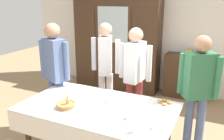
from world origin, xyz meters
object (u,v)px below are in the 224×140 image
object	(u,v)px
dining_table	(97,114)
spoon_far_right	(107,96)
bread_basket	(66,105)
person_beside_shelf	(135,69)
tea_cup_near_right	(154,127)
pastry_plate	(164,103)
tea_cup_near_left	(129,117)
bookshelf_low	(187,76)
spoon_back_edge	(137,108)
book_stack	(189,52)
tea_cup_mid_left	(109,101)
person_behind_table_right	(55,67)
person_near_right_end	(198,85)
spoon_mid_right	(52,101)
person_behind_table_left	(105,62)
wall_cabinet	(117,43)
tea_cup_center	(134,130)

from	to	relation	value
dining_table	spoon_far_right	world-z (taller)	spoon_far_right
bread_basket	person_beside_shelf	world-z (taller)	person_beside_shelf
tea_cup_near_right	pastry_plate	size ratio (longest dim) A/B	0.46
person_beside_shelf	tea_cup_near_left	bearing A→B (deg)	-72.95
bread_basket	pastry_plate	distance (m)	1.21
bookshelf_low	spoon_back_edge	size ratio (longest dim) A/B	7.72
bookshelf_low	book_stack	world-z (taller)	book_stack
dining_table	tea_cup_mid_left	xyz separation A→B (m)	(0.08, 0.17, 0.12)
tea_cup_near_right	person_behind_table_right	xyz separation A→B (m)	(-1.72, 0.63, 0.24)
dining_table	pastry_plate	size ratio (longest dim) A/B	6.68
spoon_back_edge	person_near_right_end	xyz separation A→B (m)	(0.62, 0.56, 0.20)
tea_cup_near_left	spoon_back_edge	distance (m)	0.31
tea_cup_near_left	dining_table	bearing A→B (deg)	165.12
spoon_back_edge	spoon_mid_right	size ratio (longest dim) A/B	1.00
tea_cup_near_left	tea_cup_near_right	world-z (taller)	same
tea_cup_mid_left	person_behind_table_left	bearing A→B (deg)	119.04
bookshelf_low	wall_cabinet	bearing A→B (deg)	-178.16
tea_cup_center	spoon_back_edge	world-z (taller)	tea_cup_center
tea_cup_center	person_behind_table_right	bearing A→B (deg)	153.10
tea_cup_near_right	spoon_far_right	distance (m)	0.97
bread_basket	person_near_right_end	xyz separation A→B (m)	(1.40, 0.92, 0.17)
tea_cup_mid_left	person_near_right_end	world-z (taller)	person_near_right_end
bread_basket	person_near_right_end	world-z (taller)	person_near_right_end
book_stack	tea_cup_center	xyz separation A→B (m)	(-0.07, -2.99, -0.18)
tea_cup_center	book_stack	bearing A→B (deg)	88.69
bookshelf_low	tea_cup_near_left	world-z (taller)	bookshelf_low
tea_cup_center	bread_basket	distance (m)	0.96
tea_cup_mid_left	spoon_far_right	world-z (taller)	tea_cup_mid_left
tea_cup_near_right	tea_cup_mid_left	bearing A→B (deg)	151.79
bookshelf_low	person_behind_table_left	size ratio (longest dim) A/B	0.55
spoon_mid_right	tea_cup_center	bearing A→B (deg)	-12.33
bread_basket	person_beside_shelf	bearing A→B (deg)	69.07
dining_table	tea_cup_center	size ratio (longest dim) A/B	14.39
bookshelf_low	spoon_back_edge	xyz separation A→B (m)	(-0.23, -2.45, 0.31)
tea_cup_near_right	person_behind_table_right	distance (m)	1.85
book_stack	bread_basket	size ratio (longest dim) A/B	0.86
tea_cup_near_right	person_beside_shelf	size ratio (longest dim) A/B	0.08
bookshelf_low	person_beside_shelf	size ratio (longest dim) A/B	0.57
spoon_mid_right	tea_cup_near_right	bearing A→B (deg)	-4.58
tea_cup_center	person_beside_shelf	bearing A→B (deg)	109.86
spoon_back_edge	person_behind_table_right	size ratio (longest dim) A/B	0.07
tea_cup_center	spoon_far_right	size ratio (longest dim) A/B	1.09
spoon_back_edge	person_behind_table_right	bearing A→B (deg)	169.88
pastry_plate	person_behind_table_right	xyz separation A→B (m)	(-1.67, 0.01, 0.25)
tea_cup_near_right	bread_basket	distance (m)	1.10
dining_table	person_behind_table_right	distance (m)	1.10
spoon_far_right	pastry_plate	bearing A→B (deg)	6.10
tea_cup_mid_left	tea_cup_near_left	xyz separation A→B (m)	(0.38, -0.29, 0.00)
bookshelf_low	tea_cup_near_right	distance (m)	2.86
tea_cup_center	person_behind_table_left	world-z (taller)	person_behind_table_left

